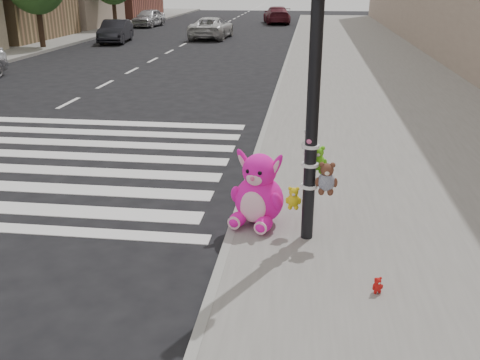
% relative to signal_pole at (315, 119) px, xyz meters
% --- Properties ---
extents(ground, '(120.00, 120.00, 0.00)m').
position_rel_signal_pole_xyz_m(ground, '(-2.63, -1.81, -1.80)').
color(ground, black).
rests_on(ground, ground).
extents(sidewalk_near, '(7.00, 80.00, 0.14)m').
position_rel_signal_pole_xyz_m(sidewalk_near, '(2.37, 8.19, -1.73)').
color(sidewalk_near, slate).
rests_on(sidewalk_near, ground).
extents(curb_edge, '(0.12, 80.00, 0.15)m').
position_rel_signal_pole_xyz_m(curb_edge, '(-1.08, 8.19, -1.73)').
color(curb_edge, gray).
rests_on(curb_edge, ground).
extents(signal_pole, '(0.68, 0.49, 4.00)m').
position_rel_signal_pole_xyz_m(signal_pole, '(0.00, 0.00, 0.00)').
color(signal_pole, black).
rests_on(signal_pole, sidewalk_near).
extents(pink_bunny, '(0.86, 0.95, 1.10)m').
position_rel_signal_pole_xyz_m(pink_bunny, '(-0.73, 0.36, -1.21)').
color(pink_bunny, '#FB15B1').
rests_on(pink_bunny, sidewalk_near).
extents(red_teddy, '(0.16, 0.14, 0.20)m').
position_rel_signal_pole_xyz_m(red_teddy, '(0.77, -1.31, -1.56)').
color(red_teddy, red).
rests_on(red_teddy, sidewalk_near).
extents(car_dark_far, '(1.81, 3.98, 1.27)m').
position_rel_signal_pole_xyz_m(car_dark_far, '(-11.18, 23.82, -1.16)').
color(car_dark_far, black).
rests_on(car_dark_far, ground).
extents(car_white_near, '(2.25, 4.65, 1.28)m').
position_rel_signal_pole_xyz_m(car_white_near, '(-6.13, 26.75, -1.16)').
color(car_white_near, silver).
rests_on(car_white_near, ground).
extents(car_maroon_near, '(2.64, 4.94, 1.36)m').
position_rel_signal_pole_xyz_m(car_maroon_near, '(-2.90, 38.96, -1.12)').
color(car_maroon_near, '#511721').
rests_on(car_maroon_near, ground).
extents(car_silver_deep, '(1.95, 4.05, 1.33)m').
position_rel_signal_pole_xyz_m(car_silver_deep, '(-12.43, 34.71, -1.13)').
color(car_silver_deep, '#B9BABF').
rests_on(car_silver_deep, ground).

